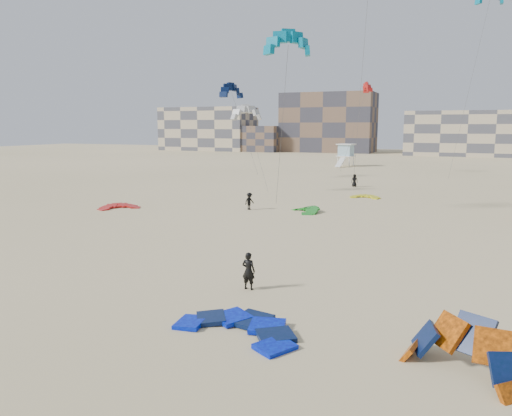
% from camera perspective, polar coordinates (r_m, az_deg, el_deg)
% --- Properties ---
extents(ground, '(320.00, 320.00, 0.00)m').
position_cam_1_polar(ground, '(23.13, -4.73, -10.95)').
color(ground, beige).
rests_on(ground, ground).
extents(kite_ground_blue, '(5.54, 5.72, 0.79)m').
position_cam_1_polar(kite_ground_blue, '(20.26, -2.05, -13.95)').
color(kite_ground_blue, '#002FE3').
rests_on(kite_ground_blue, ground).
extents(kite_ground_orange, '(5.83, 5.77, 4.28)m').
position_cam_1_polar(kite_ground_orange, '(18.55, 22.49, -16.99)').
color(kite_ground_orange, '#FF680B').
rests_on(kite_ground_orange, ground).
extents(kite_ground_red, '(5.21, 5.20, 1.19)m').
position_cam_1_polar(kite_ground_red, '(50.88, -15.38, -0.04)').
color(kite_ground_red, red).
rests_on(kite_ground_red, ground).
extents(kite_ground_green, '(4.87, 4.83, 1.85)m').
position_cam_1_polar(kite_ground_green, '(47.21, 5.63, -0.45)').
color(kite_ground_green, green).
rests_on(kite_ground_green, ground).
extents(kite_ground_yellow, '(3.04, 3.21, 0.73)m').
position_cam_1_polar(kite_ground_yellow, '(57.54, 12.36, 1.14)').
color(kite_ground_yellow, '#F6F723').
rests_on(kite_ground_yellow, ground).
extents(kitesurfer_main, '(0.70, 0.47, 1.89)m').
position_cam_1_polar(kitesurfer_main, '(24.80, -0.86, -7.20)').
color(kitesurfer_main, black).
rests_on(kitesurfer_main, ground).
extents(kitesurfer_c, '(1.01, 1.23, 1.66)m').
position_cam_1_polar(kitesurfer_c, '(48.16, -0.76, 0.78)').
color(kitesurfer_c, black).
rests_on(kitesurfer_c, ground).
extents(kitesurfer_e, '(0.97, 0.79, 1.71)m').
position_cam_1_polar(kitesurfer_e, '(67.65, 11.18, 3.11)').
color(kitesurfer_e, black).
rests_on(kitesurfer_e, ground).
extents(kite_fly_teal_a, '(5.40, 5.35, 15.09)m').
position_cam_1_polar(kite_fly_teal_a, '(45.13, 3.71, 18.06)').
color(kite_fly_teal_a, '#0582AD').
rests_on(kite_fly_teal_a, ground).
extents(kite_fly_grey, '(7.36, 7.86, 9.82)m').
position_cam_1_polar(kite_fly_grey, '(59.75, -1.09, 10.67)').
color(kite_fly_grey, silver).
rests_on(kite_fly_grey, ground).
extents(kite_fly_navy, '(7.61, 5.04, 13.31)m').
position_cam_1_polar(kite_fly_navy, '(75.63, -2.82, 13.10)').
color(kite_fly_navy, '#0A1647').
rests_on(kite_fly_navy, ground).
extents(kite_fly_red, '(4.48, 9.17, 14.30)m').
position_cam_1_polar(kite_fly_red, '(86.05, 12.61, 13.21)').
color(kite_fly_red, red).
rests_on(kite_fly_red, ground).
extents(lifeguard_tower_far, '(3.58, 6.35, 4.48)m').
position_cam_1_polar(lifeguard_tower_far, '(102.06, 10.22, 5.97)').
color(lifeguard_tower_far, white).
rests_on(lifeguard_tower_far, ground).
extents(condo_west_a, '(30.00, 15.00, 14.00)m').
position_cam_1_polar(condo_west_a, '(169.35, -5.46, 8.98)').
color(condo_west_a, '#C6B391').
rests_on(condo_west_a, ground).
extents(condo_west_b, '(28.00, 14.00, 18.00)m').
position_cam_1_polar(condo_west_b, '(158.36, 8.28, 9.63)').
color(condo_west_b, brown).
rests_on(condo_west_b, ground).
extents(condo_mid, '(32.00, 16.00, 12.00)m').
position_cam_1_polar(condo_mid, '(149.21, 23.02, 7.86)').
color(condo_mid, '#C6B391').
rests_on(condo_mid, ground).
extents(condo_fill_left, '(12.00, 10.00, 8.00)m').
position_cam_1_polar(condo_fill_left, '(159.05, 0.63, 7.92)').
color(condo_fill_left, brown).
rests_on(condo_fill_left, ground).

